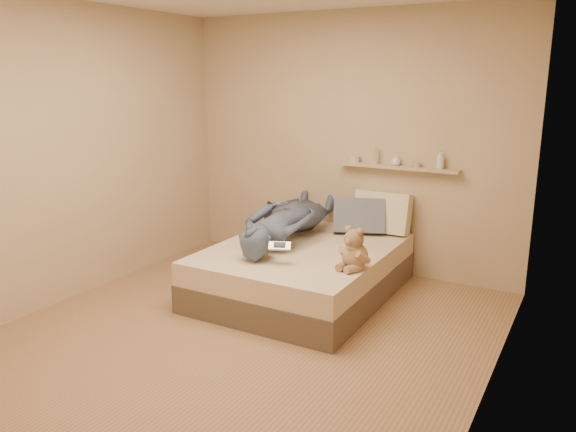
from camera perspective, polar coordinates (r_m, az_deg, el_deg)
The scene contains 10 objects.
room at distance 4.14m, azimuth -4.44°, elevation 4.85°, with size 3.80×3.80×3.80m.
bed at distance 5.18m, azimuth 1.53°, elevation -5.55°, with size 1.50×1.90×0.45m.
game_console at distance 4.59m, azimuth -0.86°, elevation -3.06°, with size 0.20×0.14×0.06m.
teddy_bear at distance 4.52m, azimuth 6.72°, elevation -3.61°, with size 0.28×0.29×0.35m.
dark_plush at distance 5.78m, azimuth -1.62°, elevation 0.02°, with size 0.17×0.17×0.27m.
pillow_cream at distance 5.62m, azimuth 9.54°, elevation 0.34°, with size 0.55×0.16×0.40m, color beige.
pillow_grey at distance 5.57m, azimuth 7.26°, elevation -0.03°, with size 0.50×0.14×0.34m, color slate.
person at distance 5.30m, azimuth -0.14°, elevation -0.30°, with size 0.60×1.65×0.39m, color #47576F.
wall_shelf at distance 5.58m, azimuth 11.04°, elevation 4.88°, with size 1.20×0.12×0.03m, color tan.
shelf_bottles at distance 5.56m, azimuth 11.30°, elevation 5.65°, with size 0.95×0.12×0.18m.
Camera 1 is at (2.28, -3.39, 1.94)m, focal length 35.00 mm.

